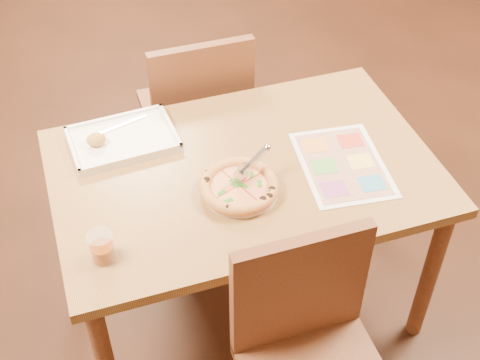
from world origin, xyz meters
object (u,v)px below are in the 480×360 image
object	(u,v)px
plate	(240,190)
appetizer_tray	(121,140)
glass_tumbler	(102,249)
pizza	(239,186)
chair_near	(309,337)
chair_far	(198,103)
pizza_cutter	(251,165)
dining_table	(244,186)
menu	(343,164)

from	to	relation	value
plate	appetizer_tray	distance (m)	0.49
glass_tumbler	pizza	bearing A→B (deg)	16.56
plate	appetizer_tray	size ratio (longest dim) A/B	0.65
chair_near	appetizer_tray	xyz separation A→B (m)	(-0.37, 0.86, 0.17)
chair_far	appetizer_tray	bearing A→B (deg)	42.36
chair_far	pizza_cutter	distance (m)	0.72
appetizer_tray	dining_table	bearing A→B (deg)	-35.10
pizza_cutter	chair_far	bearing A→B (deg)	65.31
pizza	glass_tumbler	xyz separation A→B (m)	(-0.47, -0.14, 0.02)
chair_far	pizza_cutter	world-z (taller)	chair_far
plate	pizza_cutter	xyz separation A→B (m)	(0.04, 0.02, 0.08)
chair_near	pizza	xyz separation A→B (m)	(-0.05, 0.50, 0.18)
plate	pizza	world-z (taller)	pizza
dining_table	plate	xyz separation A→B (m)	(-0.05, -0.10, 0.09)
chair_near	pizza_cutter	xyz separation A→B (m)	(-0.00, 0.52, 0.24)
pizza	glass_tumbler	bearing A→B (deg)	-163.44
glass_tumbler	plate	bearing A→B (deg)	16.71
plate	appetizer_tray	world-z (taller)	appetizer_tray
plate	pizza	distance (m)	0.02
chair_far	appetizer_tray	xyz separation A→B (m)	(-0.37, -0.34, 0.17)
chair_near	chair_far	bearing A→B (deg)	90.00
chair_far	glass_tumbler	world-z (taller)	chair_far
glass_tumbler	appetizer_tray	bearing A→B (deg)	73.42
appetizer_tray	menu	world-z (taller)	appetizer_tray
dining_table	appetizer_tray	distance (m)	0.47
pizza_cutter	menu	xyz separation A→B (m)	(0.33, -0.01, -0.08)
chair_far	menu	distance (m)	0.78
dining_table	chair_far	xyz separation A→B (m)	(-0.00, 0.60, -0.07)
pizza	pizza_cutter	xyz separation A→B (m)	(0.05, 0.03, 0.06)
chair_far	menu	bearing A→B (deg)	115.14
plate	glass_tumbler	size ratio (longest dim) A/B	2.57
pizza_cutter	pizza	bearing A→B (deg)	-175.65
chair_far	pizza	size ratio (longest dim) A/B	1.78
pizza	dining_table	bearing A→B (deg)	63.34
dining_table	pizza	bearing A→B (deg)	-116.66
chair_far	pizza	world-z (taller)	chair_far
chair_near	pizza_cutter	distance (m)	0.57
chair_near	menu	xyz separation A→B (m)	(0.33, 0.51, 0.16)
plate	glass_tumbler	xyz separation A→B (m)	(-0.47, -0.14, 0.04)
menu	pizza_cutter	bearing A→B (deg)	177.79
pizza	glass_tumbler	world-z (taller)	glass_tumbler
chair_near	appetizer_tray	distance (m)	0.96
pizza_cutter	menu	distance (m)	0.34
chair_near	appetizer_tray	size ratio (longest dim) A/B	1.23
glass_tumbler	menu	xyz separation A→B (m)	(0.85, 0.15, -0.04)
pizza	pizza_cutter	bearing A→B (deg)	28.68
dining_table	menu	bearing A→B (deg)	-15.76
appetizer_tray	glass_tumbler	world-z (taller)	glass_tumbler
chair_near	menu	distance (m)	0.62
pizza_cutter	glass_tumbler	distance (m)	0.55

